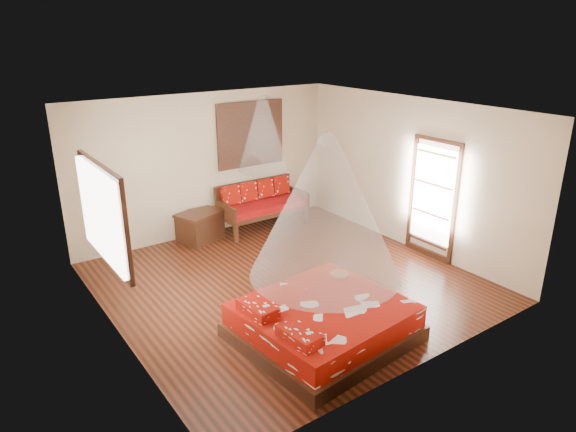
{
  "coord_description": "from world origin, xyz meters",
  "views": [
    {
      "loc": [
        -4.35,
        -6.16,
        3.91
      ],
      "look_at": [
        0.01,
        0.01,
        1.15
      ],
      "focal_mm": 32.0,
      "sensor_mm": 36.0,
      "label": 1
    }
  ],
  "objects": [
    {
      "name": "window_left",
      "position": [
        -2.71,
        0.2,
        1.7
      ],
      "size": [
        0.1,
        1.74,
        1.34
      ],
      "color": "black",
      "rests_on": "wall_left"
    },
    {
      "name": "daybed",
      "position": [
        0.99,
        2.38,
        0.52
      ],
      "size": [
        1.82,
        0.81,
        0.95
      ],
      "color": "black",
      "rests_on": "floor"
    },
    {
      "name": "wine_tray",
      "position": [
        0.19,
        -1.05,
        0.56
      ],
      "size": [
        0.27,
        0.27,
        0.22
      ],
      "rotation": [
        0.0,
        0.0,
        -0.17
      ],
      "color": "brown",
      "rests_on": "bed"
    },
    {
      "name": "mosquito_net_daybed",
      "position": [
        0.99,
        2.25,
        2.0
      ],
      "size": [
        1.0,
        1.0,
        1.5
      ],
      "primitive_type": "cone",
      "color": "silver",
      "rests_on": "ceiling"
    },
    {
      "name": "room",
      "position": [
        0.0,
        0.0,
        1.4
      ],
      "size": [
        5.54,
        5.54,
        2.84
      ],
      "color": "black",
      "rests_on": "ground"
    },
    {
      "name": "mosquito_net_main",
      "position": [
        -0.55,
        -1.6,
        1.85
      ],
      "size": [
        1.92,
        1.92,
        1.8
      ],
      "primitive_type": "cone",
      "color": "silver",
      "rests_on": "ceiling"
    },
    {
      "name": "shutter_panel",
      "position": [
        0.99,
        2.72,
        1.9
      ],
      "size": [
        1.52,
        0.06,
        1.32
      ],
      "color": "black",
      "rests_on": "wall_back"
    },
    {
      "name": "bed",
      "position": [
        -0.57,
        -1.6,
        0.25
      ],
      "size": [
        2.27,
        2.09,
        0.64
      ],
      "rotation": [
        0.0,
        0.0,
        0.09
      ],
      "color": "black",
      "rests_on": "floor"
    },
    {
      "name": "glazed_door",
      "position": [
        2.72,
        -0.6,
        1.07
      ],
      "size": [
        0.08,
        1.02,
        2.16
      ],
      "color": "black",
      "rests_on": "floor"
    },
    {
      "name": "storage_chest",
      "position": [
        -0.37,
        2.45,
        0.29
      ],
      "size": [
        1.0,
        0.86,
        0.57
      ],
      "rotation": [
        0.0,
        0.0,
        0.34
      ],
      "color": "black",
      "rests_on": "floor"
    }
  ]
}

